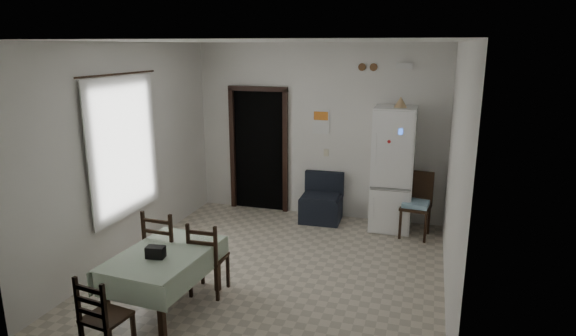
% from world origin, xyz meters
% --- Properties ---
extents(ground, '(4.50, 4.50, 0.00)m').
position_xyz_m(ground, '(0.00, 0.00, 0.00)').
color(ground, '#BEB19B').
rests_on(ground, ground).
extents(ceiling, '(4.20, 4.50, 0.02)m').
position_xyz_m(ceiling, '(0.00, 0.00, 2.90)').
color(ceiling, white).
rests_on(ceiling, ground).
extents(wall_back, '(4.20, 0.02, 2.90)m').
position_xyz_m(wall_back, '(0.00, 2.25, 1.45)').
color(wall_back, silver).
rests_on(wall_back, ground).
extents(wall_front, '(4.20, 0.02, 2.90)m').
position_xyz_m(wall_front, '(0.00, -2.25, 1.45)').
color(wall_front, silver).
rests_on(wall_front, ground).
extents(wall_left, '(0.02, 4.50, 2.90)m').
position_xyz_m(wall_left, '(-2.10, 0.00, 1.45)').
color(wall_left, silver).
rests_on(wall_left, ground).
extents(wall_right, '(0.02, 4.50, 2.90)m').
position_xyz_m(wall_right, '(2.10, 0.00, 1.45)').
color(wall_right, silver).
rests_on(wall_right, ground).
extents(doorway, '(1.06, 0.52, 2.22)m').
position_xyz_m(doorway, '(-1.05, 2.45, 1.06)').
color(doorway, black).
rests_on(doorway, ground).
extents(window_recess, '(0.10, 1.20, 1.60)m').
position_xyz_m(window_recess, '(-2.15, -0.20, 1.55)').
color(window_recess, silver).
rests_on(window_recess, ground).
extents(curtain, '(0.02, 1.45, 1.85)m').
position_xyz_m(curtain, '(-2.04, -0.20, 1.55)').
color(curtain, silver).
rests_on(curtain, ground).
extents(curtain_rod, '(0.02, 1.60, 0.02)m').
position_xyz_m(curtain_rod, '(-2.03, -0.20, 2.50)').
color(curtain_rod, black).
rests_on(curtain_rod, ground).
extents(calendar, '(0.28, 0.02, 0.40)m').
position_xyz_m(calendar, '(0.05, 2.24, 1.62)').
color(calendar, white).
rests_on(calendar, ground).
extents(calendar_image, '(0.24, 0.01, 0.14)m').
position_xyz_m(calendar_image, '(0.05, 2.23, 1.72)').
color(calendar_image, orange).
rests_on(calendar_image, ground).
extents(light_switch, '(0.08, 0.02, 0.12)m').
position_xyz_m(light_switch, '(0.15, 2.24, 1.10)').
color(light_switch, beige).
rests_on(light_switch, ground).
extents(vent_left, '(0.12, 0.03, 0.12)m').
position_xyz_m(vent_left, '(0.70, 2.23, 2.52)').
color(vent_left, brown).
rests_on(vent_left, ground).
extents(vent_right, '(0.12, 0.03, 0.12)m').
position_xyz_m(vent_right, '(0.88, 2.23, 2.52)').
color(vent_right, brown).
rests_on(vent_right, ground).
extents(emergency_light, '(0.25, 0.07, 0.09)m').
position_xyz_m(emergency_light, '(1.35, 2.21, 2.55)').
color(emergency_light, white).
rests_on(emergency_light, ground).
extents(fridge, '(0.64, 0.64, 1.95)m').
position_xyz_m(fridge, '(1.28, 1.93, 0.98)').
color(fridge, white).
rests_on(fridge, ground).
extents(tan_cone, '(0.20, 0.20, 0.16)m').
position_xyz_m(tan_cone, '(1.35, 1.87, 2.03)').
color(tan_cone, tan).
rests_on(tan_cone, fridge).
extents(navy_seat, '(0.68, 0.66, 0.79)m').
position_xyz_m(navy_seat, '(0.14, 1.93, 0.39)').
color(navy_seat, black).
rests_on(navy_seat, ground).
extents(corner_chair, '(0.48, 0.48, 0.99)m').
position_xyz_m(corner_chair, '(1.67, 1.67, 0.50)').
color(corner_chair, black).
rests_on(corner_chair, ground).
extents(dining_table, '(0.94, 1.36, 0.67)m').
position_xyz_m(dining_table, '(-0.88, -1.27, 0.34)').
color(dining_table, '#A4B99E').
rests_on(dining_table, ground).
extents(black_bag, '(0.21, 0.14, 0.13)m').
position_xyz_m(black_bag, '(-0.89, -1.41, 0.74)').
color(black_bag, black).
rests_on(black_bag, dining_table).
extents(dining_chair_far_left, '(0.45, 0.45, 1.01)m').
position_xyz_m(dining_chair_far_left, '(-1.12, -0.80, 0.50)').
color(dining_chair_far_left, black).
rests_on(dining_chair_far_left, ground).
extents(dining_chair_far_right, '(0.40, 0.40, 0.91)m').
position_xyz_m(dining_chair_far_right, '(-0.58, -0.80, 0.45)').
color(dining_chair_far_right, black).
rests_on(dining_chair_far_right, ground).
extents(dining_chair_near_head, '(0.42, 0.42, 0.87)m').
position_xyz_m(dining_chair_near_head, '(-0.94, -2.20, 0.43)').
color(dining_chair_near_head, black).
rests_on(dining_chair_near_head, ground).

